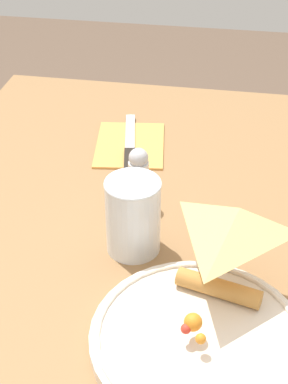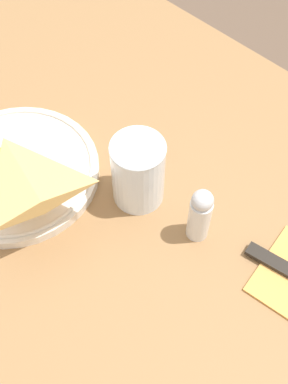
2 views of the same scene
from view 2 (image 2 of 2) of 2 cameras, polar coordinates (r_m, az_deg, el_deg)
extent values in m
plane|color=brown|center=(1.38, -2.47, -15.97)|extent=(6.00, 6.00, 0.00)
cube|color=olive|center=(0.75, -4.36, 0.44)|extent=(1.19, 0.80, 0.03)
cube|color=#382D23|center=(1.45, -8.07, 13.42)|extent=(0.06, 0.06, 0.68)
cylinder|color=silver|center=(0.76, -14.98, 2.31)|extent=(0.26, 0.26, 0.02)
torus|color=silver|center=(0.76, -15.14, 2.73)|extent=(0.24, 0.24, 0.01)
pyramid|color=#E0B266|center=(0.75, -15.17, 2.92)|extent=(0.16, 0.14, 0.02)
cylinder|color=#C68942|center=(0.71, -13.19, -0.69)|extent=(0.05, 0.11, 0.02)
sphere|color=red|center=(0.75, -15.34, 5.02)|extent=(0.01, 0.01, 0.01)
sphere|color=orange|center=(0.74, -15.42, 4.49)|extent=(0.02, 0.02, 0.02)
cylinder|color=white|center=(0.68, -0.71, 2.38)|extent=(0.08, 0.08, 0.11)
cylinder|color=#F4CC66|center=(0.70, -0.69, 1.31)|extent=(0.07, 0.07, 0.07)
torus|color=white|center=(0.64, -0.75, 5.25)|extent=(0.08, 0.08, 0.00)
cube|color=black|center=(0.68, 15.19, -8.06)|extent=(0.08, 0.03, 0.01)
cylinder|color=silver|center=(0.66, 6.55, -3.18)|extent=(0.03, 0.03, 0.08)
sphere|color=silver|center=(0.62, 6.96, -1.00)|extent=(0.03, 0.03, 0.03)
camera|label=1|loc=(0.93, -49.34, 39.66)|focal=55.00mm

